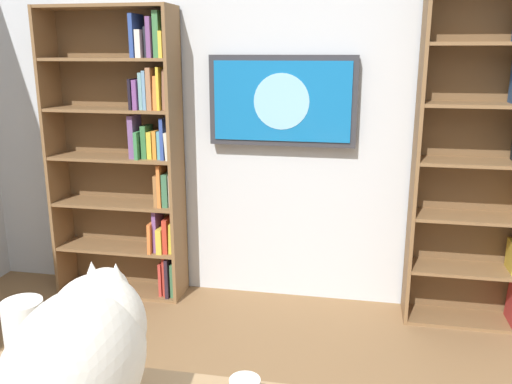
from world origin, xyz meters
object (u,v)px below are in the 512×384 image
Objects in this scene: wall_mounted_tv at (282,101)px; cat at (83,355)px; bookshelf_right at (131,154)px; paper_towel_roll at (26,342)px; bookshelf_left at (503,156)px.

wall_mounted_tv is 2.42m from cat.
paper_towel_roll is at bearing 106.39° from bookshelf_right.
bookshelf_left is 1.06× the size of bookshelf_right.
cat is at bearing 111.11° from bookshelf_right.
cat reaches higher than paper_towel_roll.
wall_mounted_tv is at bearing -175.34° from bookshelf_right.
paper_towel_roll is (1.71, 2.15, -0.18)m from bookshelf_left.
cat is at bearing 150.49° from paper_towel_roll.
paper_towel_roll is at bearing 80.28° from wall_mounted_tv.
bookshelf_right is 8.10× the size of paper_towel_roll.
wall_mounted_tv reaches higher than paper_towel_roll.
wall_mounted_tv is (-1.02, -0.08, 0.36)m from bookshelf_right.
bookshelf_left reaches higher than paper_towel_roll.
cat is 0.30m from paper_towel_roll.
wall_mounted_tv reaches higher than cat.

